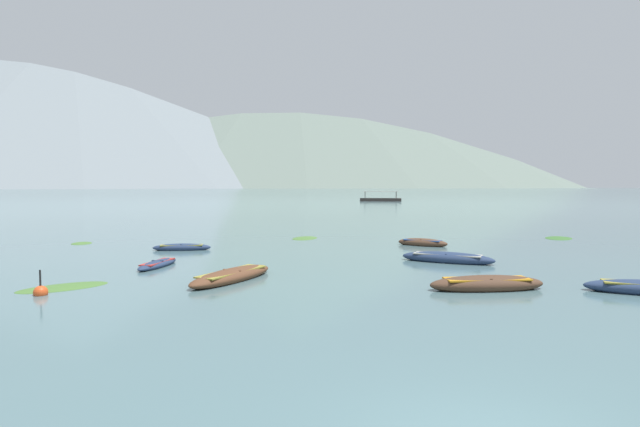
% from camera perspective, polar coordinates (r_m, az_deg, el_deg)
% --- Properties ---
extents(ground_plane, '(6000.00, 6000.00, 0.00)m').
position_cam_1_polar(ground_plane, '(1506.10, -4.29, 3.01)').
color(ground_plane, slate).
extents(mountain_1, '(1778.03, 1778.03, 466.50)m').
position_cam_1_polar(mountain_1, '(1587.64, -26.52, 11.15)').
color(mountain_1, slate).
rests_on(mountain_1, ground).
extents(mountain_2, '(1765.13, 1765.13, 492.70)m').
position_cam_1_polar(mountain_2, '(1638.45, -3.08, 11.68)').
color(mountain_2, slate).
rests_on(mountain_2, ground).
extents(rowboat_0, '(4.26, 3.11, 0.61)m').
position_cam_1_polar(rowboat_0, '(24.04, 14.43, -4.99)').
color(rowboat_0, navy).
rests_on(rowboat_0, ground).
extents(rowboat_1, '(1.52, 3.21, 0.35)m').
position_cam_1_polar(rowboat_1, '(23.17, -18.15, -5.55)').
color(rowboat_1, navy).
rests_on(rowboat_1, ground).
extents(rowboat_2, '(4.06, 1.20, 0.62)m').
position_cam_1_polar(rowboat_2, '(18.15, 18.62, -7.68)').
color(rowboat_2, '#4C3323').
rests_on(rowboat_2, ground).
extents(rowboat_3, '(3.03, 2.51, 0.55)m').
position_cam_1_polar(rowboat_3, '(30.37, 11.70, -3.31)').
color(rowboat_3, '#4C3323').
rests_on(rowboat_3, ground).
extents(rowboat_5, '(3.20, 0.88, 0.46)m').
position_cam_1_polar(rowboat_5, '(28.72, -15.59, -3.78)').
color(rowboat_5, navy).
rests_on(rowboat_5, ground).
extents(rowboat_6, '(3.44, 4.51, 0.56)m').
position_cam_1_polar(rowboat_6, '(19.16, -10.07, -7.05)').
color(rowboat_6, brown).
rests_on(rowboat_6, ground).
extents(ferry_0, '(9.99, 4.70, 2.54)m').
position_cam_1_polar(ferry_0, '(118.03, 6.97, 1.63)').
color(ferry_0, '#2D2826').
rests_on(ferry_0, ground).
extents(mooring_buoy, '(0.45, 0.45, 0.96)m').
position_cam_1_polar(mooring_buoy, '(18.76, -29.43, -7.87)').
color(mooring_buoy, '#DB4C1E').
rests_on(mooring_buoy, ground).
extents(weed_patch_0, '(1.34, 1.68, 0.14)m').
position_cam_1_polar(weed_patch_0, '(34.19, -25.71, -3.13)').
color(weed_patch_0, '#477033').
rests_on(weed_patch_0, ground).
extents(weed_patch_1, '(3.26, 2.83, 0.14)m').
position_cam_1_polar(weed_patch_1, '(19.77, -27.41, -7.56)').
color(weed_patch_1, '#477033').
rests_on(weed_patch_1, ground).
extents(weed_patch_2, '(2.90, 3.14, 0.14)m').
position_cam_1_polar(weed_patch_2, '(37.60, 25.73, -2.58)').
color(weed_patch_2, '#38662D').
rests_on(weed_patch_2, ground).
extents(weed_patch_3, '(2.40, 2.98, 0.14)m').
position_cam_1_polar(weed_patch_3, '(33.86, -1.76, -2.87)').
color(weed_patch_3, '#477033').
rests_on(weed_patch_3, ground).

